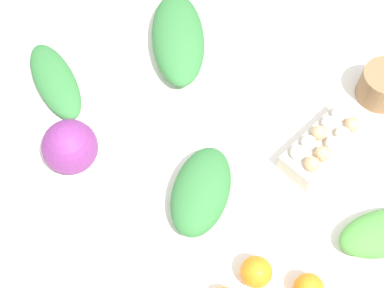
{
  "coord_description": "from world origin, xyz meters",
  "views": [
    {
      "loc": [
        -0.33,
        0.7,
        2.11
      ],
      "look_at": [
        0.0,
        0.0,
        0.77
      ],
      "focal_mm": 50.0,
      "sensor_mm": 36.0,
      "label": 1
    }
  ],
  "objects_px": {
    "paper_bag": "(383,85)",
    "greens_bunch_kale": "(201,191)",
    "greens_bunch_dandelion": "(55,81)",
    "orange_6": "(256,272)",
    "greens_bunch_scallion": "(178,38)",
    "cabbage_purple": "(70,147)",
    "egg_carton": "(324,144)"
  },
  "relations": [
    {
      "from": "paper_bag",
      "to": "greens_bunch_kale",
      "type": "distance_m",
      "value": 0.66
    },
    {
      "from": "paper_bag",
      "to": "greens_bunch_kale",
      "type": "height_order",
      "value": "paper_bag"
    },
    {
      "from": "paper_bag",
      "to": "greens_bunch_scallion",
      "type": "height_order",
      "value": "paper_bag"
    },
    {
      "from": "cabbage_purple",
      "to": "orange_6",
      "type": "relative_size",
      "value": 1.9
    },
    {
      "from": "greens_bunch_dandelion",
      "to": "orange_6",
      "type": "bearing_deg",
      "value": 159.25
    },
    {
      "from": "cabbage_purple",
      "to": "orange_6",
      "type": "height_order",
      "value": "cabbage_purple"
    },
    {
      "from": "cabbage_purple",
      "to": "greens_bunch_scallion",
      "type": "bearing_deg",
      "value": -99.75
    },
    {
      "from": "orange_6",
      "to": "greens_bunch_dandelion",
      "type": "bearing_deg",
      "value": -20.75
    },
    {
      "from": "greens_bunch_dandelion",
      "to": "orange_6",
      "type": "height_order",
      "value": "orange_6"
    },
    {
      "from": "cabbage_purple",
      "to": "orange_6",
      "type": "bearing_deg",
      "value": 170.84
    },
    {
      "from": "greens_bunch_kale",
      "to": "orange_6",
      "type": "relative_size",
      "value": 3.33
    },
    {
      "from": "greens_bunch_dandelion",
      "to": "egg_carton",
      "type": "bearing_deg",
      "value": -171.03
    },
    {
      "from": "paper_bag",
      "to": "greens_bunch_scallion",
      "type": "xyz_separation_m",
      "value": [
        0.65,
        0.09,
        -0.0
      ]
    },
    {
      "from": "greens_bunch_kale",
      "to": "orange_6",
      "type": "bearing_deg",
      "value": 146.67
    },
    {
      "from": "greens_bunch_scallion",
      "to": "orange_6",
      "type": "relative_size",
      "value": 4.68
    },
    {
      "from": "egg_carton",
      "to": "paper_bag",
      "type": "distance_m",
      "value": 0.29
    },
    {
      "from": "paper_bag",
      "to": "greens_bunch_dandelion",
      "type": "distance_m",
      "value": 1.0
    },
    {
      "from": "cabbage_purple",
      "to": "orange_6",
      "type": "xyz_separation_m",
      "value": [
        -0.6,
        0.1,
        -0.04
      ]
    },
    {
      "from": "greens_bunch_kale",
      "to": "orange_6",
      "type": "height_order",
      "value": "greens_bunch_kale"
    },
    {
      "from": "greens_bunch_kale",
      "to": "greens_bunch_scallion",
      "type": "xyz_separation_m",
      "value": [
        0.29,
        -0.46,
        0.0
      ]
    },
    {
      "from": "orange_6",
      "to": "egg_carton",
      "type": "bearing_deg",
      "value": -94.89
    },
    {
      "from": "greens_bunch_scallion",
      "to": "orange_6",
      "type": "height_order",
      "value": "greens_bunch_scallion"
    },
    {
      "from": "greens_bunch_dandelion",
      "to": "orange_6",
      "type": "relative_size",
      "value": 3.87
    },
    {
      "from": "greens_bunch_scallion",
      "to": "greens_bunch_dandelion",
      "type": "distance_m",
      "value": 0.41
    },
    {
      "from": "paper_bag",
      "to": "greens_bunch_dandelion",
      "type": "relative_size",
      "value": 0.46
    },
    {
      "from": "egg_carton",
      "to": "paper_bag",
      "type": "xyz_separation_m",
      "value": [
        -0.1,
        -0.27,
        0.01
      ]
    },
    {
      "from": "greens_bunch_scallion",
      "to": "greens_bunch_dandelion",
      "type": "bearing_deg",
      "value": 47.86
    },
    {
      "from": "paper_bag",
      "to": "orange_6",
      "type": "relative_size",
      "value": 1.76
    },
    {
      "from": "greens_bunch_kale",
      "to": "greens_bunch_dandelion",
      "type": "xyz_separation_m",
      "value": [
        0.57,
        -0.15,
        -0.01
      ]
    },
    {
      "from": "greens_bunch_dandelion",
      "to": "greens_bunch_kale",
      "type": "bearing_deg",
      "value": 164.8
    },
    {
      "from": "greens_bunch_kale",
      "to": "greens_bunch_scallion",
      "type": "height_order",
      "value": "greens_bunch_scallion"
    },
    {
      "from": "egg_carton",
      "to": "greens_bunch_dandelion",
      "type": "bearing_deg",
      "value": -60.35
    }
  ]
}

